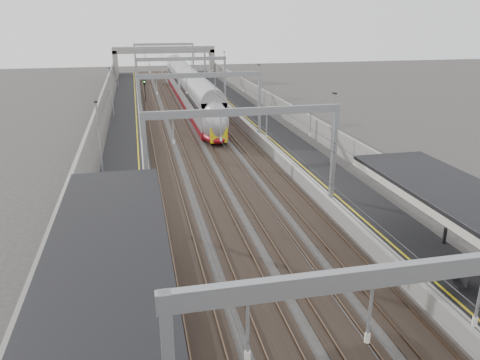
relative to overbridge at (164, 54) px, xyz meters
name	(u,v)px	position (x,y,z in m)	size (l,w,h in m)	color
platform_left	(126,137)	(-8.00, -55.00, -4.81)	(4.00, 120.00, 1.00)	black
platform_right	(266,130)	(8.00, -55.00, -4.81)	(4.00, 120.00, 1.00)	black
tracks	(199,137)	(0.00, -55.00, -5.26)	(11.40, 140.00, 0.20)	black
overhead_line	(190,76)	(0.00, -48.38, 0.83)	(13.00, 140.00, 6.60)	gray
overbridge	(164,54)	(0.00, 0.00, 0.00)	(22.00, 2.20, 6.90)	gray
wall_left	(95,129)	(-11.20, -55.00, -3.71)	(0.30, 120.00, 3.20)	gray
wall_right	(293,120)	(11.20, -55.00, -3.71)	(0.30, 120.00, 3.20)	gray
train	(191,92)	(1.50, -35.24, -3.07)	(2.90, 52.92, 4.59)	maroon
bench	(457,277)	(7.50, -90.10, -3.80)	(0.78, 1.69, 0.85)	black
signal_green	(145,87)	(-5.20, -29.63, -2.89)	(0.32, 0.32, 3.48)	black
signal_red_near	(199,88)	(3.20, -32.24, -2.89)	(0.32, 0.32, 3.48)	black
signal_red_far	(206,82)	(5.40, -25.41, -2.89)	(0.32, 0.32, 3.48)	black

